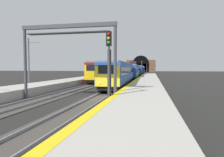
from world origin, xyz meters
The scene contains 14 objects.
ground_plane centered at (0.00, 0.00, 0.00)m, with size 320.00×320.00×0.00m, color black.
platform_right centered at (0.00, -4.13, 0.46)m, with size 112.00×4.18×0.92m, color #ADA89E.
platform_left centered at (0.00, 9.22, 0.46)m, with size 112.00×4.18×0.92m, color #ADA89E.
platform_right_edge_strip centered at (0.00, -2.29, 0.92)m, with size 112.00×0.50×0.01m, color yellow.
track_main_line centered at (0.00, 0.00, 0.04)m, with size 160.00×2.71×0.21m.
track_adjacent_line centered at (0.00, 5.09, 0.04)m, with size 160.00×3.07×0.21m.
train_main_approaching centered at (44.26, 0.00, 2.18)m, with size 84.53×3.44×4.70m.
train_adjacent_platform centered at (32.32, 5.09, 2.34)m, with size 37.75×3.16×4.08m.
railway_signal_near centered at (-3.93, -1.89, 3.37)m, with size 0.39×0.38×5.61m.
railway_signal_mid centered at (42.10, -1.89, 3.15)m, with size 0.39×0.38×5.20m.
railway_signal_far centered at (99.95, -1.89, 3.34)m, with size 0.39×0.38×5.54m.
overhead_signal_gantry centered at (-1.22, 2.55, 5.28)m, with size 0.70×9.05×6.93m.
tunnel_portal centered at (115.88, 2.55, 4.18)m, with size 2.25×19.54×11.27m.
catenary_mast_far centered at (6.23, 11.69, 3.61)m, with size 0.22×1.80×7.04m.
Camera 1 is at (-17.88, -4.99, 2.98)m, focal length 31.29 mm.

